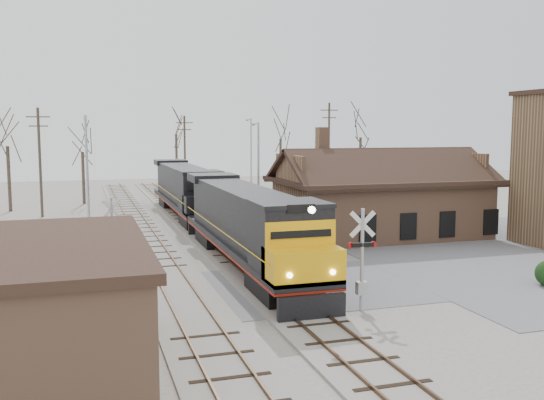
# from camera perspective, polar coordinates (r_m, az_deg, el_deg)

# --- Properties ---
(ground) EXTENTS (140.00, 140.00, 0.00)m
(ground) POSITION_cam_1_polar(r_m,az_deg,el_deg) (29.76, 0.07, -8.39)
(ground) COLOR #A29C92
(ground) RESTS_ON ground
(road) EXTENTS (60.00, 9.00, 0.03)m
(road) POSITION_cam_1_polar(r_m,az_deg,el_deg) (29.76, 0.07, -8.36)
(road) COLOR slate
(road) RESTS_ON ground
(parking_lot) EXTENTS (22.00, 26.00, 0.03)m
(parking_lot) POSITION_cam_1_polar(r_m,az_deg,el_deg) (41.89, 22.56, -4.47)
(parking_lot) COLOR slate
(parking_lot) RESTS_ON ground
(track_main) EXTENTS (3.40, 90.00, 0.24)m
(track_main) POSITION_cam_1_polar(r_m,az_deg,el_deg) (43.96, -5.80, -3.42)
(track_main) COLOR #A29C92
(track_main) RESTS_ON ground
(track_siding) EXTENTS (3.40, 90.00, 0.24)m
(track_siding) POSITION_cam_1_polar(r_m,az_deg,el_deg) (43.30, -11.66, -3.68)
(track_siding) COLOR #A29C92
(track_siding) RESTS_ON ground
(depot) EXTENTS (15.20, 9.31, 7.90)m
(depot) POSITION_cam_1_polar(r_m,az_deg,el_deg) (44.80, 10.16, -0.28)
(depot) COLOR #9E6E51
(depot) RESTS_ON ground
(locomotive_lead) EXTENTS (3.12, 20.89, 4.64)m
(locomotive_lead) POSITION_cam_1_polar(r_m,az_deg,el_deg) (33.51, -2.25, -2.43)
(locomotive_lead) COLOR black
(locomotive_lead) RESTS_ON ground
(locomotive_trailing) EXTENTS (3.12, 20.89, 4.39)m
(locomotive_trailing) POSITION_cam_1_polar(r_m,az_deg,el_deg) (54.07, -8.11, 0.96)
(locomotive_trailing) COLOR black
(locomotive_trailing) RESTS_ON ground
(crossbuck_near) EXTENTS (1.26, 0.33, 4.41)m
(crossbuck_near) POSITION_cam_1_polar(r_m,az_deg,el_deg) (26.15, 8.46, -5.95)
(crossbuck_near) COLOR #A5A8AD
(crossbuck_near) RESTS_ON ground
(crossbuck_far) EXTENTS (1.15, 0.47, 4.18)m
(crossbuck_far) POSITION_cam_1_polar(r_m,az_deg,el_deg) (33.35, -14.82, -3.54)
(crossbuck_far) COLOR #A5A8AD
(crossbuck_far) RESTS_ON ground
(streetlight_a) EXTENTS (0.25, 2.04, 8.70)m
(streetlight_a) POSITION_cam_1_polar(r_m,az_deg,el_deg) (43.31, -17.00, 2.59)
(streetlight_a) COLOR #A5A8AD
(streetlight_a) RESTS_ON ground
(streetlight_b) EXTENTS (0.25, 2.04, 8.31)m
(streetlight_b) POSITION_cam_1_polar(r_m,az_deg,el_deg) (49.39, -1.33, 3.11)
(streetlight_b) COLOR #A5A8AD
(streetlight_b) RESTS_ON ground
(streetlight_c) EXTENTS (0.25, 2.04, 8.97)m
(streetlight_c) POSITION_cam_1_polar(r_m,az_deg,el_deg) (66.83, -2.01, 4.31)
(streetlight_c) COLOR #A5A8AD
(streetlight_c) RESTS_ON ground
(utility_pole_a) EXTENTS (2.00, 0.24, 9.64)m
(utility_pole_a) POSITION_cam_1_polar(r_m,az_deg,el_deg) (57.15, -21.00, 3.51)
(utility_pole_a) COLOR #382D23
(utility_pole_a) RESTS_ON ground
(utility_pole_b) EXTENTS (2.00, 0.24, 9.34)m
(utility_pole_b) POSITION_cam_1_polar(r_m,az_deg,el_deg) (71.54, -8.20, 4.29)
(utility_pole_b) COLOR #382D23
(utility_pole_b) RESTS_ON ground
(utility_pole_c) EXTENTS (2.00, 0.24, 10.60)m
(utility_pole_c) POSITION_cam_1_polar(r_m,az_deg,el_deg) (65.51, 5.37, 4.68)
(utility_pole_c) COLOR #382D23
(utility_pole_c) RESTS_ON ground
(tree_a) EXTENTS (4.13, 4.13, 10.12)m
(tree_a) POSITION_cam_1_polar(r_m,az_deg,el_deg) (62.24, -23.68, 5.60)
(tree_a) COLOR #382D23
(tree_a) RESTS_ON ground
(tree_b) EXTENTS (3.62, 3.62, 8.88)m
(tree_b) POSITION_cam_1_polar(r_m,az_deg,el_deg) (66.06, -17.44, 5.11)
(tree_b) COLOR #382D23
(tree_b) RESTS_ON ground
(tree_c) EXTENTS (4.77, 4.77, 11.69)m
(tree_c) POSITION_cam_1_polar(r_m,az_deg,el_deg) (79.21, -9.03, 6.99)
(tree_c) COLOR #382D23
(tree_c) RESTS_ON ground
(tree_d) EXTENTS (4.43, 4.43, 10.86)m
(tree_d) POSITION_cam_1_polar(r_m,az_deg,el_deg) (73.97, 0.81, 6.64)
(tree_d) COLOR #382D23
(tree_d) RESTS_ON ground
(tree_e) EXTENTS (4.58, 4.58, 11.22)m
(tree_e) POSITION_cam_1_polar(r_m,az_deg,el_deg) (69.27, 8.35, 6.78)
(tree_e) COLOR #382D23
(tree_e) RESTS_ON ground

